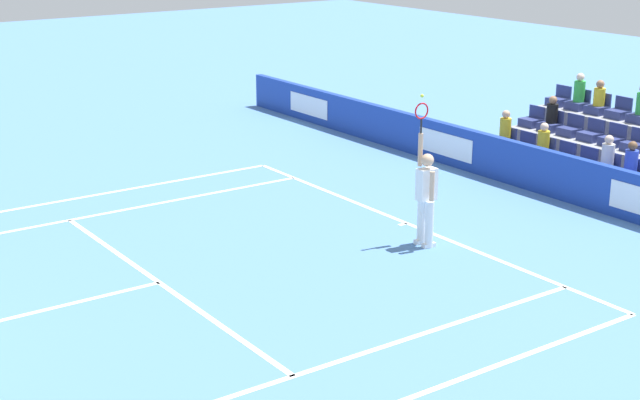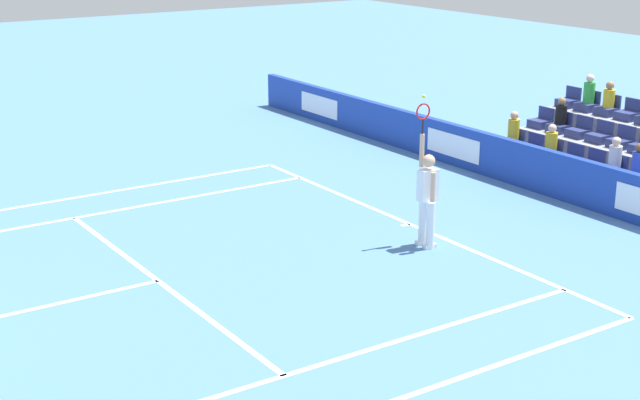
{
  "view_description": "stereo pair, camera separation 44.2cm",
  "coord_description": "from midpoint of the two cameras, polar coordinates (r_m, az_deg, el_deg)",
  "views": [
    {
      "loc": [
        -13.78,
        -0.03,
        6.09
      ],
      "look_at": [
        -0.59,
        -9.33,
        1.1
      ],
      "focal_mm": 53.15,
      "sensor_mm": 36.0,
      "label": 1
    },
    {
      "loc": [
        -14.03,
        -0.39,
        6.09
      ],
      "look_at": [
        -0.59,
        -9.33,
        1.1
      ],
      "focal_mm": 53.15,
      "sensor_mm": 36.0,
      "label": 2
    }
  ],
  "objects": [
    {
      "name": "line_singles_sideline_left",
      "position": [
        19.86,
        -15.18,
        -1.28
      ],
      "size": [
        0.1,
        11.89,
        0.01
      ],
      "primitive_type": "cube",
      "color": "white",
      "rests_on": "ground"
    },
    {
      "name": "line_singles_sideline_right",
      "position": [
        12.87,
        -2.93,
        -11.05
      ],
      "size": [
        0.1,
        11.89,
        0.01
      ],
      "primitive_type": "cube",
      "color": "white",
      "rests_on": "ground"
    },
    {
      "name": "line_doubles_sideline_left",
      "position": [
        21.12,
        -16.4,
        -0.29
      ],
      "size": [
        0.1,
        11.89,
        0.01
      ],
      "primitive_type": "cube",
      "color": "white",
      "rests_on": "ground"
    },
    {
      "name": "stadium_stand",
      "position": [
        23.27,
        17.91,
        2.6
      ],
      "size": [
        4.96,
        2.85,
        2.18
      ],
      "color": "gray",
      "rests_on": "ground"
    },
    {
      "name": "tennis_player",
      "position": [
        17.65,
        7.19,
        0.26
      ],
      "size": [
        0.53,
        0.37,
        2.85
      ],
      "color": "white",
      "rests_on": "ground"
    },
    {
      "name": "line_baseline",
      "position": [
        19.15,
        6.08,
        -1.45
      ],
      "size": [
        10.97,
        0.1,
        0.01
      ],
      "primitive_type": "cube",
      "color": "white",
      "rests_on": "ground"
    },
    {
      "name": "line_centre_mark",
      "position": [
        19.09,
        5.85,
        -1.5
      ],
      "size": [
        0.1,
        0.2,
        0.01
      ],
      "primitive_type": "cube",
      "color": "white",
      "rests_on": "ground"
    },
    {
      "name": "line_service",
      "position": [
        16.39,
        -8.96,
        -4.83
      ],
      "size": [
        8.23,
        0.1,
        0.01
      ],
      "primitive_type": "cube",
      "color": "white",
      "rests_on": "ground"
    },
    {
      "name": "sponsor_barrier",
      "position": [
        21.57,
        14.02,
        1.66
      ],
      "size": [
        23.79,
        0.22,
        1.01
      ],
      "color": "#193899",
      "rests_on": "ground"
    }
  ]
}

